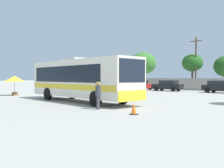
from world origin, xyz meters
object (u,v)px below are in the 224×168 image
(utility_pole_near, at_px, (196,62))
(traffic_cone_on_apron, at_px, (134,109))
(parked_car_leftmost_red, at_px, (140,85))
(coach_bus_cream_yellow, at_px, (80,78))
(parked_car_third_black, at_px, (220,86))
(roadside_tree_left, at_px, (143,63))
(attendant_by_bus_door, at_px, (98,94))
(roadside_tree_midleft, at_px, (192,63))
(vendor_umbrella_near_gate_yellow, at_px, (15,79))
(parked_car_second_black, at_px, (168,85))

(utility_pole_near, height_order, traffic_cone_on_apron, utility_pole_near)
(parked_car_leftmost_red, bearing_deg, coach_bus_cream_yellow, -66.14)
(parked_car_third_black, distance_m, roadside_tree_left, 20.59)
(coach_bus_cream_yellow, xyz_separation_m, traffic_cone_on_apron, (7.68, -2.81, -1.57))
(roadside_tree_left, bearing_deg, utility_pole_near, -13.25)
(attendant_by_bus_door, relative_size, parked_car_leftmost_red, 0.38)
(utility_pole_near, bearing_deg, roadside_tree_left, 166.75)
(attendant_by_bus_door, distance_m, utility_pole_near, 29.02)
(attendant_by_bus_door, height_order, traffic_cone_on_apron, attendant_by_bus_door)
(roadside_tree_midleft, bearing_deg, traffic_cone_on_apron, -69.88)
(attendant_by_bus_door, distance_m, vendor_umbrella_near_gate_yellow, 15.51)
(parked_car_third_black, bearing_deg, traffic_cone_on_apron, -80.51)
(attendant_by_bus_door, bearing_deg, parked_car_leftmost_red, 121.09)
(vendor_umbrella_near_gate_yellow, distance_m, parked_car_second_black, 20.78)
(parked_car_leftmost_red, bearing_deg, roadside_tree_left, 123.09)
(coach_bus_cream_yellow, relative_size, parked_car_third_black, 2.72)
(vendor_umbrella_near_gate_yellow, distance_m, roadside_tree_midleft, 27.71)
(coach_bus_cream_yellow, xyz_separation_m, parked_car_third_black, (3.94, 19.58, -1.07))
(attendant_by_bus_door, distance_m, parked_car_third_black, 22.16)
(utility_pole_near, bearing_deg, parked_car_second_black, -102.49)
(roadside_tree_midleft, relative_size, traffic_cone_on_apron, 9.01)
(vendor_umbrella_near_gate_yellow, bearing_deg, utility_pole_near, 71.60)
(vendor_umbrella_near_gate_yellow, distance_m, roadside_tree_left, 28.96)
(coach_bus_cream_yellow, distance_m, utility_pole_near, 25.65)
(parked_car_leftmost_red, xyz_separation_m, utility_pole_near, (6.88, 5.38, 3.55))
(vendor_umbrella_near_gate_yellow, height_order, utility_pole_near, utility_pole_near)
(attendant_by_bus_door, xyz_separation_m, utility_pole_near, (-6.77, 28.02, 3.38))
(parked_car_leftmost_red, height_order, parked_car_third_black, parked_car_third_black)
(parked_car_second_black, height_order, parked_car_third_black, parked_car_third_black)
(parked_car_third_black, height_order, traffic_cone_on_apron, parked_car_third_black)
(parked_car_leftmost_red, distance_m, roadside_tree_midleft, 9.28)
(attendant_by_bus_door, xyz_separation_m, parked_car_second_black, (-8.14, 21.82, -0.14))
(parked_car_second_black, xyz_separation_m, parked_car_third_black, (7.31, 0.32, 0.01))
(vendor_umbrella_near_gate_yellow, bearing_deg, attendant_by_bus_door, -8.72)
(utility_pole_near, xyz_separation_m, traffic_cone_on_apron, (9.68, -28.27, -4.02))
(parked_car_third_black, xyz_separation_m, roadside_tree_midleft, (-6.93, 6.74, 3.50))
(attendant_by_bus_door, relative_size, utility_pole_near, 0.20)
(vendor_umbrella_near_gate_yellow, relative_size, parked_car_third_black, 0.52)
(utility_pole_near, bearing_deg, vendor_umbrella_near_gate_yellow, -108.40)
(attendant_by_bus_door, bearing_deg, roadside_tree_midleft, 105.04)
(parked_car_second_black, bearing_deg, parked_car_third_black, 2.48)
(vendor_umbrella_near_gate_yellow, bearing_deg, parked_car_leftmost_red, 85.33)
(attendant_by_bus_door, bearing_deg, roadside_tree_left, 121.63)
(parked_car_third_black, distance_m, roadside_tree_midleft, 10.29)
(attendant_by_bus_door, distance_m, roadside_tree_midleft, 30.10)
(traffic_cone_on_apron, bearing_deg, parked_car_second_black, 116.60)
(parked_car_second_black, bearing_deg, roadside_tree_midleft, 86.92)
(parked_car_third_black, bearing_deg, roadside_tree_midleft, 135.78)
(roadside_tree_left, bearing_deg, attendant_by_bus_door, -58.37)
(vendor_umbrella_near_gate_yellow, relative_size, parked_car_leftmost_red, 0.52)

